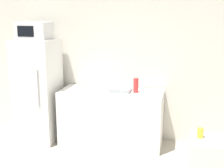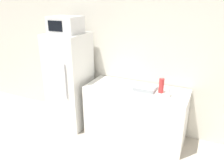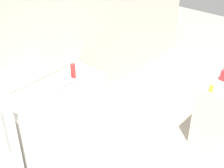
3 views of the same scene
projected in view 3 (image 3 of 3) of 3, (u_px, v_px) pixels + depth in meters
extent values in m
cube|color=silver|center=(39.00, 53.00, 4.59)|extent=(8.00, 0.06, 2.60)
cylinder|color=#B7B7BC|center=(6.00, 132.00, 3.58)|extent=(0.02, 0.02, 0.59)
cube|color=silver|center=(56.00, 112.00, 4.78)|extent=(1.64, 0.64, 0.89)
cube|color=#9EA3A8|center=(61.00, 82.00, 4.63)|extent=(0.32, 0.31, 0.06)
cylinder|color=red|center=(73.00, 71.00, 4.74)|extent=(0.08, 0.08, 0.23)
cylinder|color=silver|center=(84.00, 72.00, 4.79)|extent=(0.06, 0.06, 0.14)
cube|color=silver|center=(216.00, 110.00, 4.77)|extent=(0.83, 0.38, 0.97)
cylinder|color=yellow|center=(211.00, 89.00, 4.29)|extent=(0.06, 0.06, 0.09)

